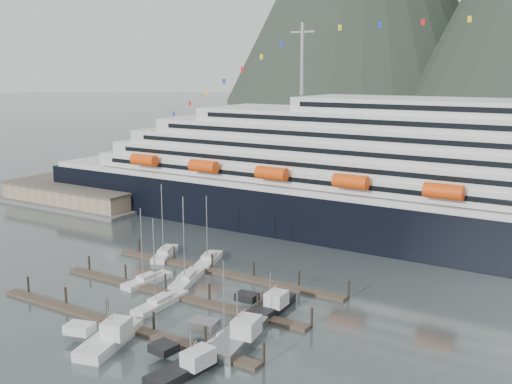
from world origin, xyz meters
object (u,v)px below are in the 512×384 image
sailboat_c (147,281)px  sailboat_h (228,338)px  sailboat_e (165,254)px  sailboat_f (209,260)px  trawler_d (236,336)px  trawler_b (108,338)px  warehouse (77,196)px  sailboat_b (187,280)px  sailboat_d (160,303)px  trawler_e (269,306)px  cruise_ship (478,192)px  trawler_c (190,363)px

sailboat_c → sailboat_h: size_ratio=1.17×
sailboat_e → sailboat_f: size_ratio=1.10×
sailboat_e → trawler_d: 40.96m
trawler_b → sailboat_e: bearing=14.3°
warehouse → sailboat_h: 95.92m
sailboat_b → sailboat_c: bearing=108.8°
sailboat_d → sailboat_e: (-16.04, 19.72, 0.01)m
sailboat_b → trawler_e: size_ratio=1.45×
sailboat_f → trawler_e: sailboat_f is taller
sailboat_b → sailboat_h: (18.92, -14.97, -0.05)m
sailboat_f → trawler_e: bearing=-142.5°
cruise_ship → warehouse: (-102.03, -12.94, -9.79)m
sailboat_b → trawler_b: sailboat_b is taller
sailboat_d → trawler_d: (17.13, -4.31, 0.55)m
cruise_ship → sailboat_h: 64.46m
warehouse → trawler_b: bearing=-39.0°
warehouse → cruise_ship: bearing=7.2°
warehouse → trawler_c: bearing=-34.0°
sailboat_e → trawler_c: sailboat_e is taller
sailboat_b → trawler_c: (19.68, -24.05, 0.40)m
cruise_ship → sailboat_c: bearing=-131.0°
warehouse → sailboat_h: bearing=-29.8°
sailboat_c → trawler_d: bearing=-107.2°
warehouse → trawler_d: (84.57, -47.47, -1.28)m
sailboat_b → sailboat_e: size_ratio=1.05×
sailboat_b → sailboat_h: size_ratio=1.34×
cruise_ship → trawler_c: bearing=-104.5°
sailboat_c → trawler_d: size_ratio=1.02×
sailboat_e → trawler_d: sailboat_e is taller
sailboat_h → trawler_e: bearing=2.5°
cruise_ship → trawler_d: 63.85m
sailboat_h → trawler_d: sailboat_h is taller
trawler_b → trawler_c: size_ratio=0.95×
sailboat_c → trawler_c: (25.15, -20.02, 0.42)m
sailboat_h → sailboat_e: bearing=53.5°
sailboat_f → sailboat_h: (22.15, -25.61, -0.04)m
sailboat_h → trawler_d: size_ratio=0.87×
cruise_ship → sailboat_h: bearing=-107.2°
sailboat_e → trawler_b: (19.04, -33.61, 0.52)m
sailboat_h → cruise_ship: bearing=-16.5°
sailboat_e → sailboat_c: bearing=-175.4°
warehouse → trawler_b: (70.45, -57.04, -1.29)m
cruise_ship → sailboat_c: cruise_ship is taller
sailboat_c → sailboat_e: size_ratio=0.92×
trawler_c → trawler_e: (-1.13, 20.69, 0.05)m
sailboat_d → trawler_e: sailboat_d is taller
sailboat_d → trawler_e: (15.43, 7.15, 0.47)m
warehouse → sailboat_e: size_ratio=3.04×
trawler_c → trawler_d: size_ratio=0.96×
sailboat_d → trawler_d: bearing=-105.6°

